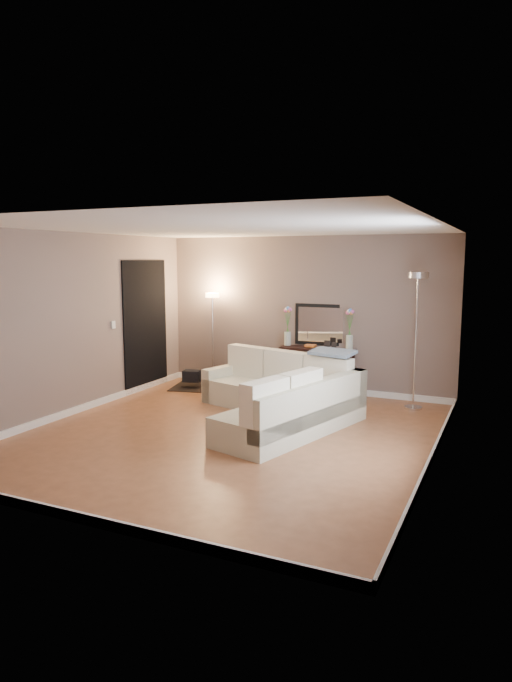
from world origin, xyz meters
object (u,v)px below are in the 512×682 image
at_px(sectional_sofa, 282,397).
at_px(floor_lamp_lit, 213,320).
at_px(floor_lamp_unlit, 417,313).
at_px(console_table, 313,367).

relative_size(sectional_sofa, floor_lamp_lit, 1.78).
bearing_deg(floor_lamp_unlit, floor_lamp_lit, 176.13).
bearing_deg(floor_lamp_lit, sectional_sofa, -38.82).
height_order(sectional_sofa, floor_lamp_lit, floor_lamp_lit).
height_order(sectional_sofa, console_table, sectional_sofa).
relative_size(console_table, floor_lamp_unlit, 0.62).
height_order(console_table, floor_lamp_lit, floor_lamp_lit).
xyz_separation_m(console_table, floor_lamp_unlit, (1.70, -0.34, 1.00)).
bearing_deg(sectional_sofa, console_table, 94.25).
distance_m(sectional_sofa, console_table, 1.69).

